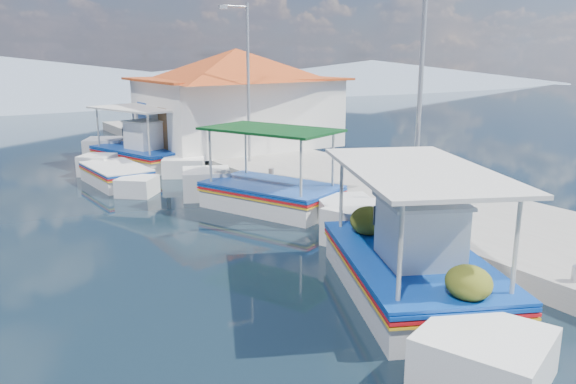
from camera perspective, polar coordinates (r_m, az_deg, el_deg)
ground at (r=11.28m, az=2.90°, el=-10.43°), size 160.00×160.00×0.00m
quay at (r=19.16m, az=6.81°, el=0.44°), size 5.00×44.00×0.50m
bollards at (r=17.24m, az=3.03°, el=0.39°), size 0.20×17.20×0.30m
main_caique at (r=11.43m, az=11.95°, el=-7.43°), size 4.79×7.80×2.83m
caique_green_canopy at (r=17.32m, az=-1.78°, el=-0.34°), size 3.96×6.84×2.76m
caique_blue_hull at (r=21.58m, az=-17.01°, el=1.51°), size 1.91×5.78×1.03m
caique_far at (r=24.76m, az=-14.53°, el=3.72°), size 3.75×7.55×2.76m
harbor_building at (r=26.42m, az=-5.19°, el=9.65°), size 10.49×10.49×4.40m
lamp_post_near at (r=14.79m, az=12.98°, el=10.42°), size 1.21×0.14×6.00m
lamp_post_far at (r=22.04m, az=-4.27°, el=11.68°), size 1.21×0.14×6.00m
mountain_ridge at (r=65.61m, az=-22.10°, el=10.45°), size 171.40×96.00×5.50m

